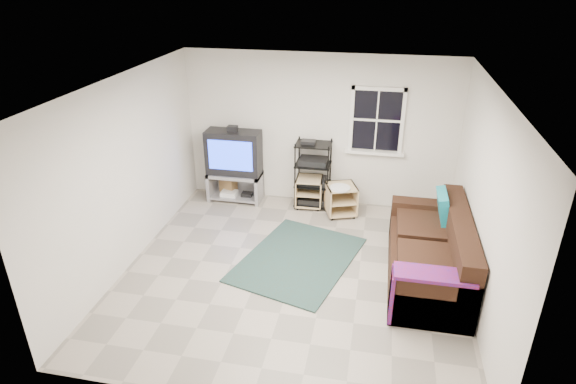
% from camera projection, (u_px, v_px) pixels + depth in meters
% --- Properties ---
extents(room, '(4.60, 4.62, 4.60)m').
position_uv_depth(room, '(376.00, 125.00, 7.87)').
color(room, gray).
rests_on(room, ground).
extents(tv_unit, '(0.94, 0.47, 1.38)m').
position_uv_depth(tv_unit, '(234.00, 160.00, 8.40)').
color(tv_unit, gray).
rests_on(tv_unit, ground).
extents(av_rack, '(0.60, 0.43, 1.19)m').
position_uv_depth(av_rack, '(313.00, 178.00, 8.28)').
color(av_rack, black).
rests_on(av_rack, ground).
extents(side_table_left, '(0.47, 0.47, 0.53)m').
position_uv_depth(side_table_left, '(309.00, 190.00, 8.39)').
color(side_table_left, tan).
rests_on(side_table_left, ground).
extents(side_table_right, '(0.61, 0.61, 0.55)m').
position_uv_depth(side_table_right, '(340.00, 197.00, 8.09)').
color(side_table_right, tan).
rests_on(side_table_right, ground).
extents(sofa, '(0.98, 2.22, 1.01)m').
position_uv_depth(sofa, '(431.00, 255.00, 6.39)').
color(sofa, black).
rests_on(sofa, ground).
extents(shag_rug, '(1.88, 2.25, 0.02)m').
position_uv_depth(shag_rug, '(298.00, 259.00, 6.93)').
color(shag_rug, black).
rests_on(shag_rug, ground).
extents(paper_bag, '(0.33, 0.27, 0.41)m').
position_uv_depth(paper_bag, '(228.00, 185.00, 8.77)').
color(paper_bag, '#9D7B46').
rests_on(paper_bag, ground).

